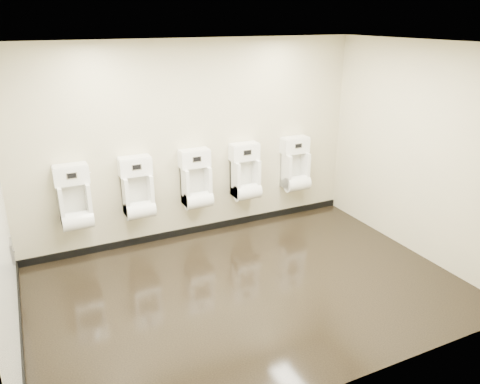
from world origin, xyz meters
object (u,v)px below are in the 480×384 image
object	(u,v)px
access_panel	(12,251)
urinal_4	(295,168)
urinal_3	(246,176)
urinal_0	(75,202)
urinal_1	(138,192)
urinal_2	(196,183)

from	to	relation	value
access_panel	urinal_4	world-z (taller)	urinal_4
access_panel	urinal_3	size ratio (longest dim) A/B	0.30
urinal_0	urinal_1	xyz separation A→B (m)	(0.81, 0.00, 0.00)
access_panel	urinal_0	world-z (taller)	urinal_0
urinal_0	urinal_3	xyz separation A→B (m)	(2.44, 0.00, 0.00)
urinal_2	urinal_4	bearing A→B (deg)	0.00
urinal_0	urinal_2	xyz separation A→B (m)	(1.66, 0.00, 0.00)
urinal_3	urinal_1	bearing A→B (deg)	180.00
urinal_4	urinal_0	bearing A→B (deg)	180.00
urinal_2	urinal_3	size ratio (longest dim) A/B	1.00
urinal_4	access_panel	bearing A→B (deg)	-174.37
urinal_1	urinal_0	bearing A→B (deg)	180.00
urinal_3	urinal_0	bearing A→B (deg)	180.00
urinal_1	urinal_3	xyz separation A→B (m)	(1.62, 0.00, 0.00)
urinal_0	urinal_4	xyz separation A→B (m)	(3.31, 0.00, 0.00)
urinal_2	urinal_4	distance (m)	1.65
access_panel	urinal_1	bearing A→B (deg)	14.11
urinal_2	urinal_3	distance (m)	0.78
urinal_0	urinal_2	world-z (taller)	same
access_panel	urinal_3	bearing A→B (deg)	7.13
urinal_1	urinal_2	xyz separation A→B (m)	(0.84, 0.00, 0.00)
access_panel	urinal_4	xyz separation A→B (m)	(4.10, 0.40, 0.34)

